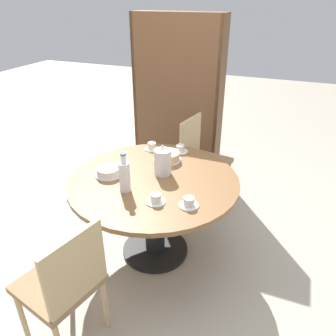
# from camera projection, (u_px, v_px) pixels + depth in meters

# --- Properties ---
(ground_plane) EXTENTS (14.00, 14.00, 0.00)m
(ground_plane) POSITION_uv_depth(u_px,v_px,m) (155.00, 250.00, 2.84)
(ground_plane) COLOR #B2A893
(dining_table) EXTENTS (1.30, 1.30, 0.72)m
(dining_table) POSITION_uv_depth(u_px,v_px,m) (154.00, 196.00, 2.57)
(dining_table) COLOR black
(dining_table) RESTS_ON ground_plane
(chair_a) EXTENTS (0.51, 0.51, 0.88)m
(chair_a) POSITION_uv_depth(u_px,v_px,m) (64.00, 283.00, 1.90)
(chair_a) COLOR tan
(chair_a) RESTS_ON ground_plane
(chair_b) EXTENTS (0.49, 0.49, 0.88)m
(chair_b) POSITION_uv_depth(u_px,v_px,m) (201.00, 158.00, 3.34)
(chair_b) COLOR tan
(chair_b) RESTS_ON ground_plane
(bookshelf) EXTENTS (1.00, 0.28, 1.81)m
(bookshelf) POSITION_uv_depth(u_px,v_px,m) (177.00, 101.00, 3.72)
(bookshelf) COLOR brown
(bookshelf) RESTS_ON ground_plane
(coffee_pot) EXTENTS (0.13, 0.13, 0.24)m
(coffee_pot) POSITION_uv_depth(u_px,v_px,m) (163.00, 161.00, 2.51)
(coffee_pot) COLOR silver
(coffee_pot) RESTS_ON dining_table
(water_bottle) EXTENTS (0.08, 0.08, 0.29)m
(water_bottle) POSITION_uv_depth(u_px,v_px,m) (124.00, 176.00, 2.29)
(water_bottle) COLOR silver
(water_bottle) RESTS_ON dining_table
(cake_main) EXTENTS (0.24, 0.24, 0.08)m
(cake_main) POSITION_uv_depth(u_px,v_px,m) (167.00, 157.00, 2.75)
(cake_main) COLOR silver
(cake_main) RESTS_ON dining_table
(cake_second) EXTENTS (0.21, 0.21, 0.07)m
(cake_second) POSITION_uv_depth(u_px,v_px,m) (108.00, 172.00, 2.53)
(cake_second) COLOR silver
(cake_second) RESTS_ON dining_table
(cup_a) EXTENTS (0.14, 0.14, 0.06)m
(cup_a) POSITION_uv_depth(u_px,v_px,m) (189.00, 203.00, 2.16)
(cup_a) COLOR silver
(cup_a) RESTS_ON dining_table
(cup_b) EXTENTS (0.14, 0.14, 0.06)m
(cup_b) POSITION_uv_depth(u_px,v_px,m) (156.00, 199.00, 2.20)
(cup_b) COLOR silver
(cup_b) RESTS_ON dining_table
(cup_c) EXTENTS (0.14, 0.14, 0.06)m
(cup_c) POSITION_uv_depth(u_px,v_px,m) (180.00, 149.00, 2.90)
(cup_c) COLOR silver
(cup_c) RESTS_ON dining_table
(cup_d) EXTENTS (0.14, 0.14, 0.06)m
(cup_d) POSITION_uv_depth(u_px,v_px,m) (152.00, 147.00, 2.95)
(cup_d) COLOR silver
(cup_d) RESTS_ON dining_table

